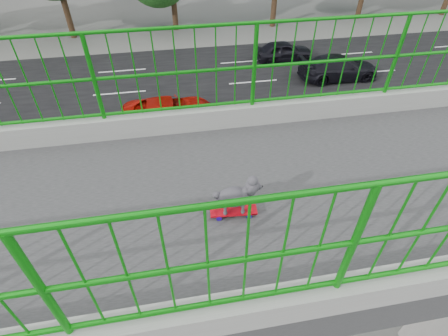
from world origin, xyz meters
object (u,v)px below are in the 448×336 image
car_2 (170,112)px  car_4 (284,51)px  skateboard (233,211)px  poodle (237,195)px  car_3 (339,68)px

car_2 → car_4: 10.25m
skateboard → poodle: poodle is taller
skateboard → car_2: 14.22m
skateboard → car_4: bearing=163.7°
car_4 → car_3: bearing=-142.1°
car_2 → car_4: same height
poodle → skateboard: bearing=-90.0°
poodle → car_3: size_ratio=0.10×
car_4 → car_2: bearing=128.6°
skateboard → poodle: (0.00, 0.03, 0.24)m
car_3 → car_2: bearing=107.0°
skateboard → car_4: size_ratio=0.13×
skateboard → poodle: 0.24m
skateboard → car_2: bearing=-172.3°
skateboard → poodle: bearing=90.0°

